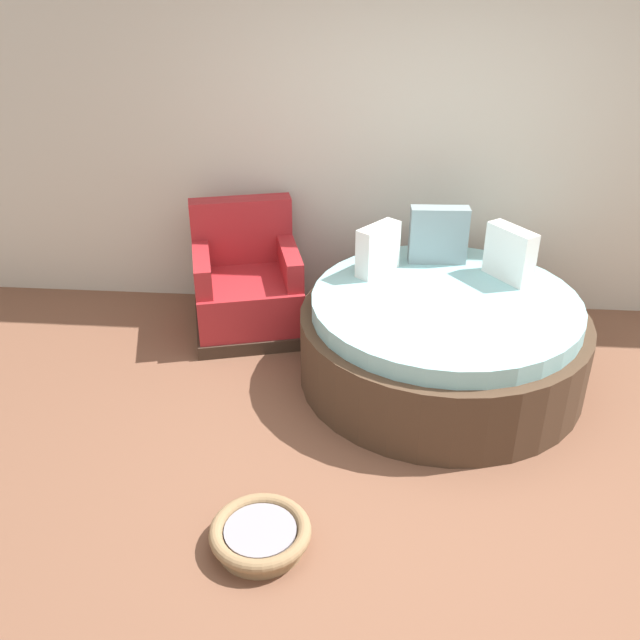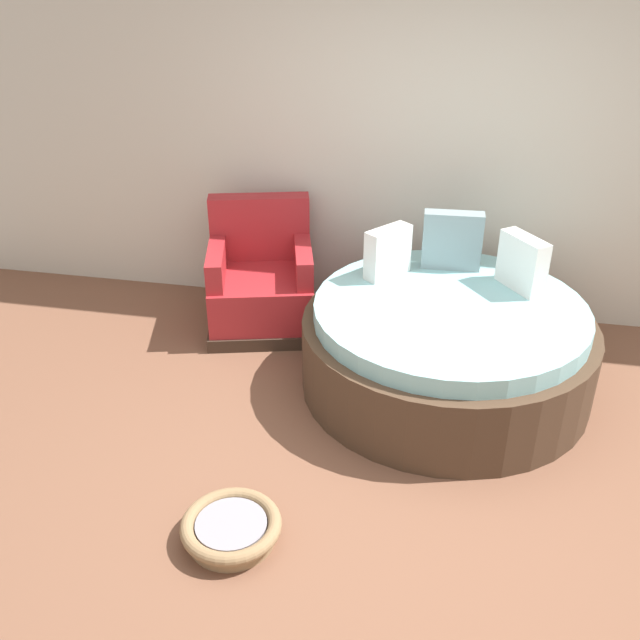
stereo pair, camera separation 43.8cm
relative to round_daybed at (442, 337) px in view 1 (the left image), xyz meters
name	(u,v)px [view 1 (the left image)]	position (x,y,z in m)	size (l,w,h in m)	color
ground_plane	(401,476)	(-0.27, -1.03, -0.32)	(8.00, 8.00, 0.02)	brown
back_wall	(408,110)	(-0.27, 1.14, 1.24)	(8.00, 0.12, 3.09)	beige
round_daybed	(442,337)	(0.00, 0.00, 0.00)	(1.90, 1.90, 1.02)	#473323
red_armchair	(247,287)	(-1.42, 0.59, 0.02)	(0.98, 0.98, 0.94)	#38281E
pet_basket	(260,535)	(-0.98, -1.61, -0.24)	(0.51, 0.51, 0.13)	#8E704C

